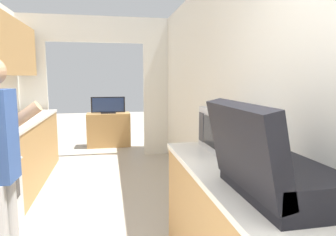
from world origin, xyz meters
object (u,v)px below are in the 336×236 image
object	(u,v)px
microwave	(231,130)
television	(108,105)
suitcase	(269,168)
tv_cabinet	(109,130)

from	to	relation	value
microwave	television	distance (m)	4.33
suitcase	microwave	world-z (taller)	suitcase
microwave	suitcase	bearing A→B (deg)	-101.62
microwave	tv_cabinet	xyz separation A→B (m)	(-0.91, 4.27, -0.70)
television	tv_cabinet	bearing A→B (deg)	90.00
tv_cabinet	television	world-z (taller)	television
microwave	tv_cabinet	size ratio (longest dim) A/B	0.59
tv_cabinet	suitcase	bearing A→B (deg)	-81.89
microwave	television	world-z (taller)	microwave
microwave	tv_cabinet	bearing A→B (deg)	102.00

